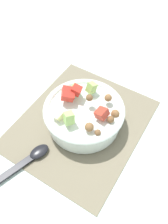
# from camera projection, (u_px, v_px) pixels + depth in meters

# --- Properties ---
(ground_plane) EXTENTS (2.40, 2.40, 0.00)m
(ground_plane) POSITION_uv_depth(u_px,v_px,m) (81.00, 124.00, 0.73)
(ground_plane) COLOR silver
(placemat) EXTENTS (0.41, 0.35, 0.01)m
(placemat) POSITION_uv_depth(u_px,v_px,m) (81.00, 123.00, 0.72)
(placemat) COLOR #756B56
(placemat) RESTS_ON ground_plane
(salad_bowl) EXTENTS (0.23, 0.23, 0.11)m
(salad_bowl) POSITION_uv_depth(u_px,v_px,m) (84.00, 114.00, 0.69)
(salad_bowl) COLOR white
(salad_bowl) RESTS_ON placemat
(serving_spoon) EXTENTS (0.20, 0.09, 0.01)m
(serving_spoon) POSITION_uv_depth(u_px,v_px,m) (27.00, 160.00, 0.64)
(serving_spoon) COLOR black
(serving_spoon) RESTS_ON placemat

